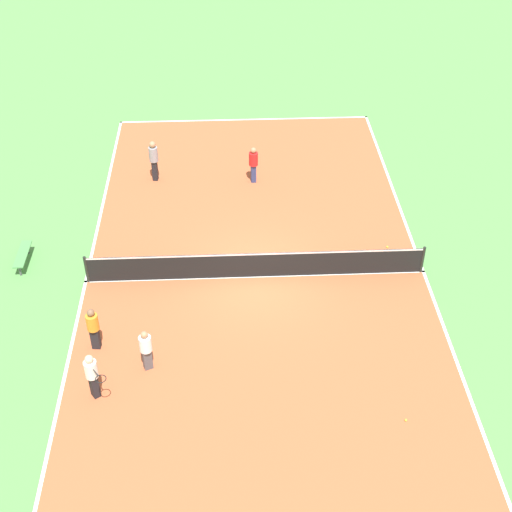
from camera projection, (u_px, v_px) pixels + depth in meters
name	position (u px, v px, depth m)	size (l,w,h in m)	color
ground_plane	(256.00, 277.00, 24.18)	(80.00, 80.00, 0.00)	#518E47
court_surface	(256.00, 277.00, 24.17)	(11.59, 23.25, 0.02)	#B75633
tennis_net	(256.00, 264.00, 23.84)	(11.39, 0.10, 1.04)	black
bench	(23.00, 255.00, 24.51)	(0.36, 1.53, 0.45)	#4C8C4C
player_center_orange	(93.00, 326.00, 20.99)	(0.39, 0.39, 1.51)	black
player_coach_red	(253.00, 163.00, 28.47)	(0.39, 0.39, 1.54)	navy
player_baseline_gray	(154.00, 158.00, 28.50)	(0.40, 0.40, 1.73)	black
player_far_white	(92.00, 374.00, 19.46)	(0.80, 0.95, 1.56)	black
player_near_white	(146.00, 348.00, 20.36)	(0.47, 0.47, 1.43)	#4C4C51
tennis_ball_near_net	(406.00, 420.00, 19.27)	(0.07, 0.07, 0.07)	#CCE033
tennis_ball_right_alley	(387.00, 247.00, 25.43)	(0.07, 0.07, 0.07)	#CCE033
tennis_ball_left_sideline	(410.00, 261.00, 24.79)	(0.07, 0.07, 0.07)	#CCE033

